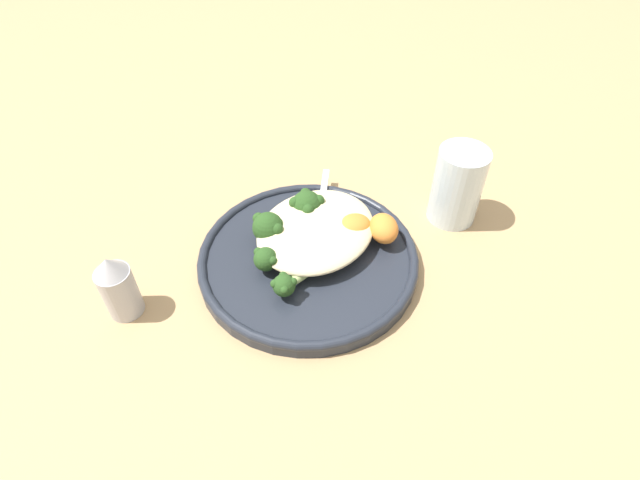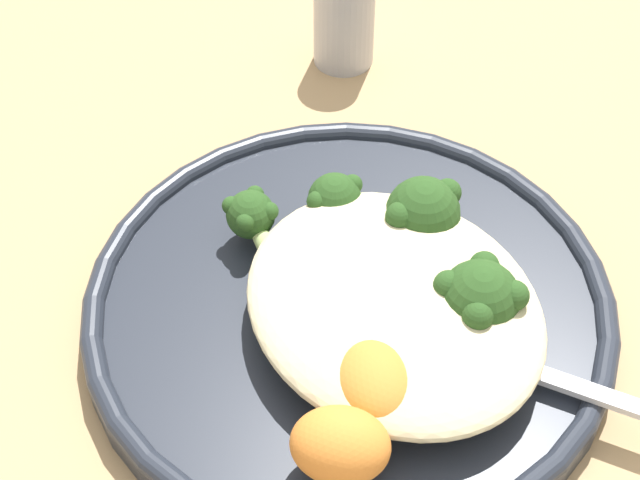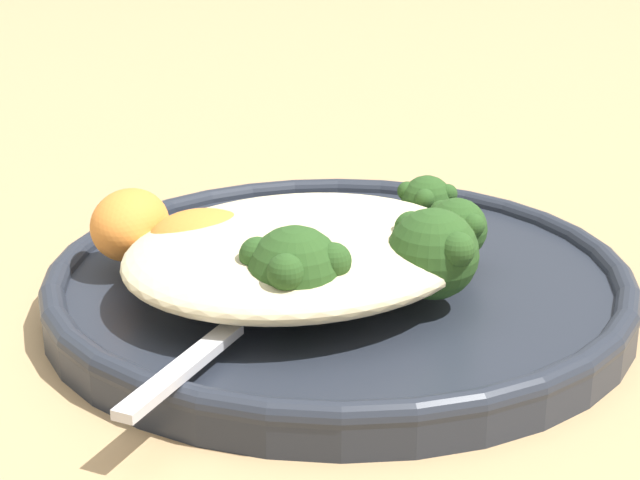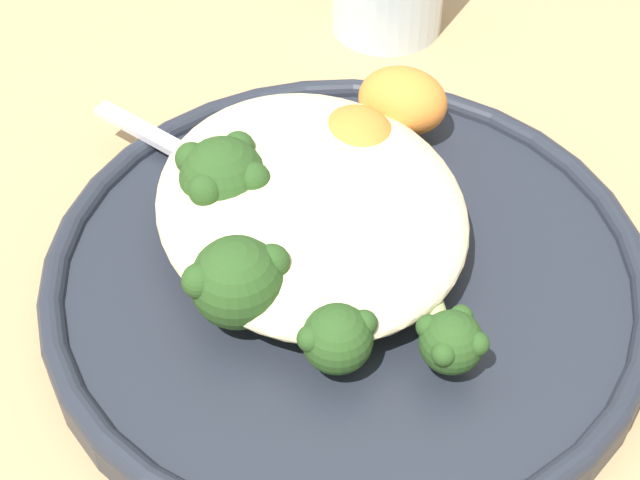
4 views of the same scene
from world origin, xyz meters
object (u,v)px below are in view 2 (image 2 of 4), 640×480
broccoli_stalk_0 (456,302)px  broccoli_stalk_2 (327,239)px  quinoa_mound (394,306)px  spoon (497,357)px  plate (349,309)px  sweet_potato_chunk_0 (340,445)px  salt_shaker (344,5)px  broccoli_stalk_1 (402,233)px  broccoli_stalk_3 (272,247)px  sweet_potato_chunk_1 (375,380)px

broccoli_stalk_0 → broccoli_stalk_2: (0.07, 0.03, -0.01)m
quinoa_mound → spoon: 0.06m
plate → sweet_potato_chunk_0: bearing=142.9°
spoon → salt_shaker: (0.26, -0.09, 0.02)m
plate → spoon: size_ratio=2.56×
plate → broccoli_stalk_1: 0.05m
broccoli_stalk_0 → broccoli_stalk_3: size_ratio=0.91×
broccoli_stalk_0 → sweet_potato_chunk_0: (-0.04, 0.09, -0.00)m
broccoli_stalk_3 → spoon: 0.13m
sweet_potato_chunk_0 → broccoli_stalk_2: bearing=-31.2°
plate → sweet_potato_chunk_1: (-0.06, 0.03, 0.03)m
broccoli_stalk_2 → salt_shaker: salt_shaker is taller
quinoa_mound → broccoli_stalk_2: 0.06m
broccoli_stalk_2 → sweet_potato_chunk_1: same height
spoon → broccoli_stalk_3: bearing=173.7°
broccoli_stalk_2 → spoon: 0.11m
broccoli_stalk_2 → broccoli_stalk_3: (0.01, 0.03, -0.00)m
broccoli_stalk_0 → broccoli_stalk_2: bearing=144.8°
salt_shaker → broccoli_stalk_1: bearing=154.4°
broccoli_stalk_2 → sweet_potato_chunk_1: (-0.09, 0.03, 0.00)m
salt_shaker → broccoli_stalk_2: bearing=143.1°
broccoli_stalk_0 → broccoli_stalk_3: (0.09, 0.05, -0.01)m
broccoli_stalk_3 → plate: bearing=-149.5°
quinoa_mound → broccoli_stalk_3: size_ratio=1.44×
spoon → quinoa_mound: bearing=178.4°
broccoli_stalk_2 → broccoli_stalk_3: broccoli_stalk_2 is taller
broccoli_stalk_1 → salt_shaker: size_ratio=1.46×
broccoli_stalk_0 → broccoli_stalk_1: (0.05, -0.01, -0.00)m
broccoli_stalk_3 → spoon: bearing=-149.4°
broccoli_stalk_1 → sweet_potato_chunk_1: bearing=-145.3°
plate → quinoa_mound: bearing=-163.2°
broccoli_stalk_1 → spoon: size_ratio=1.19×
quinoa_mound → salt_shaker: size_ratio=1.85×
broccoli_stalk_0 → broccoli_stalk_2: broccoli_stalk_0 is taller
broccoli_stalk_3 → salt_shaker: salt_shaker is taller
sweet_potato_chunk_0 → salt_shaker: 0.32m
broccoli_stalk_3 → salt_shaker: size_ratio=1.29×
quinoa_mound → broccoli_stalk_1: 0.05m
sweet_potato_chunk_0 → sweet_potato_chunk_1: bearing=-58.0°
quinoa_mound → broccoli_stalk_1: broccoli_stalk_1 is taller
broccoli_stalk_2 → salt_shaker: 0.20m
broccoli_stalk_0 → broccoli_stalk_1: 0.05m
broccoli_stalk_2 → broccoli_stalk_3: bearing=107.5°
sweet_potato_chunk_0 → spoon: bearing=-86.9°
quinoa_mound → broccoli_stalk_3: 0.07m
sweet_potato_chunk_1 → broccoli_stalk_3: bearing=-3.2°
sweet_potato_chunk_1 → broccoli_stalk_2: bearing=-20.2°
plate → broccoli_stalk_3: (0.04, 0.02, 0.02)m
broccoli_stalk_0 → broccoli_stalk_3: 0.10m
broccoli_stalk_2 → quinoa_mound: bearing=-136.2°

